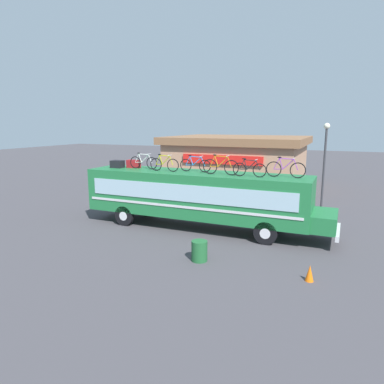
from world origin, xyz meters
TOP-DOWN VIEW (x-y plane):
  - ground_plane at (0.00, 0.00)m, footprint 120.00×120.00m
  - bus at (0.18, -0.00)m, footprint 12.89×2.56m
  - luggage_bag_1 at (-4.74, -0.02)m, footprint 0.66×0.54m
  - luggage_bag_2 at (-3.89, 0.34)m, footprint 0.76×0.35m
  - rooftop_bicycle_1 at (-3.14, 0.17)m, footprint 1.71×0.44m
  - rooftop_bicycle_2 at (-1.60, -0.28)m, footprint 1.66×0.44m
  - rooftop_bicycle_3 at (-0.04, 0.16)m, footprint 1.71×0.44m
  - rooftop_bicycle_4 at (1.50, -0.30)m, footprint 1.83×0.44m
  - rooftop_bicycle_5 at (2.95, -0.41)m, footprint 1.60×0.44m
  - rooftop_bicycle_6 at (4.53, 0.05)m, footprint 1.81×0.44m
  - roadside_building at (-1.88, 14.20)m, footprint 11.81×9.50m
  - trash_bin at (1.98, -4.12)m, footprint 0.64×0.64m
  - traffic_cone at (6.20, -4.30)m, footprint 0.29×0.29m
  - street_lamp at (5.82, 7.00)m, footprint 0.37×0.37m

SIDE VIEW (x-z plane):
  - ground_plane at x=0.00m, z-range 0.00..0.00m
  - traffic_cone at x=6.20m, z-range 0.00..0.58m
  - trash_bin at x=1.98m, z-range 0.00..0.82m
  - bus at x=0.18m, z-range 0.31..3.25m
  - roadside_building at x=-1.88m, z-range 0.04..4.31m
  - luggage_bag_1 at x=-4.74m, z-range 2.95..3.35m
  - luggage_bag_2 at x=-3.89m, z-range 2.95..3.38m
  - rooftop_bicycle_5 at x=2.95m, z-range 2.88..3.74m
  - rooftop_bicycle_3 at x=-0.04m, z-range 2.88..3.74m
  - rooftop_bicycle_1 at x=-3.14m, z-range 2.87..3.75m
  - rooftop_bicycle_2 at x=-1.60m, z-range 2.87..3.77m
  - rooftop_bicycle_6 at x=4.53m, z-range 2.87..3.82m
  - rooftop_bicycle_4 at x=1.50m, z-range 2.86..3.84m
  - street_lamp at x=5.82m, z-range 0.75..6.18m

